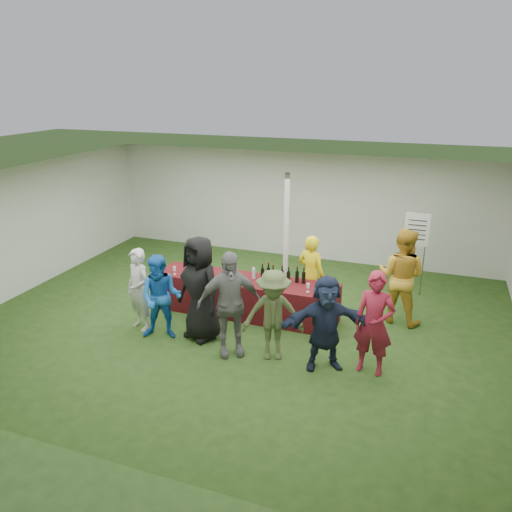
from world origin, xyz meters
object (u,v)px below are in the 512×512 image
(customer_6, at_px, (374,323))
(wine_list_sign, at_px, (416,236))
(customer_3, at_px, (229,304))
(dump_bucket, at_px, (326,291))
(customer_1, at_px, (161,298))
(staff_back, at_px, (401,276))
(customer_2, at_px, (200,288))
(customer_0, at_px, (139,290))
(staff_pourer, at_px, (311,275))
(serving_table, at_px, (246,297))
(customer_4, at_px, (273,315))
(customer_5, at_px, (326,323))

(customer_6, bearing_deg, wine_list_sign, 88.93)
(wine_list_sign, height_order, customer_3, customer_3)
(dump_bucket, height_order, customer_1, customer_1)
(staff_back, bearing_deg, customer_2, 42.33)
(wine_list_sign, relative_size, customer_0, 1.15)
(staff_pourer, height_order, staff_back, staff_back)
(staff_back, relative_size, customer_3, 1.01)
(customer_1, bearing_deg, customer_0, 148.46)
(staff_back, bearing_deg, serving_table, 27.14)
(staff_pourer, xyz_separation_m, customer_6, (1.44, -1.76, 0.05))
(customer_4, bearing_deg, customer_3, 169.31)
(wine_list_sign, distance_m, customer_5, 3.71)
(serving_table, relative_size, customer_0, 2.31)
(staff_back, relative_size, customer_1, 1.19)
(dump_bucket, bearing_deg, customer_6, -46.20)
(customer_3, bearing_deg, customer_1, 144.03)
(dump_bucket, relative_size, staff_pourer, 0.15)
(customer_2, xyz_separation_m, customer_3, (0.70, -0.34, -0.03))
(wine_list_sign, xyz_separation_m, staff_pourer, (-1.83, -1.61, -0.51))
(dump_bucket, bearing_deg, staff_back, 38.20)
(serving_table, height_order, customer_2, customer_2)
(customer_1, xyz_separation_m, customer_2, (0.65, 0.24, 0.17))
(customer_0, bearing_deg, staff_back, 46.81)
(dump_bucket, height_order, staff_back, staff_back)
(dump_bucket, relative_size, customer_2, 0.12)
(customer_3, relative_size, customer_6, 1.08)
(customer_4, relative_size, customer_6, 0.92)
(dump_bucket, xyz_separation_m, customer_2, (-2.06, -0.91, 0.11))
(dump_bucket, xyz_separation_m, wine_list_sign, (1.36, 2.36, 0.48))
(dump_bucket, xyz_separation_m, staff_back, (1.21, 0.95, 0.09))
(staff_back, bearing_deg, customer_3, 53.29)
(customer_1, bearing_deg, serving_table, 36.32)
(customer_0, bearing_deg, customer_5, 20.90)
(staff_pourer, bearing_deg, customer_2, 63.97)
(customer_1, height_order, customer_2, customer_2)
(serving_table, height_order, staff_back, staff_back)
(staff_pourer, height_order, customer_4, staff_pourer)
(customer_3, bearing_deg, wine_list_sign, 21.22)
(customer_0, relative_size, customer_1, 1.00)
(serving_table, height_order, customer_1, customer_1)
(customer_1, relative_size, customer_3, 0.85)
(staff_back, relative_size, customer_2, 0.98)
(customer_2, bearing_deg, customer_1, -136.34)
(dump_bucket, distance_m, customer_0, 3.41)
(dump_bucket, height_order, customer_6, customer_6)
(customer_0, distance_m, customer_2, 1.22)
(dump_bucket, relative_size, customer_4, 0.15)
(customer_3, distance_m, customer_6, 2.34)
(staff_back, relative_size, customer_4, 1.19)
(customer_0, bearing_deg, customer_1, 7.20)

